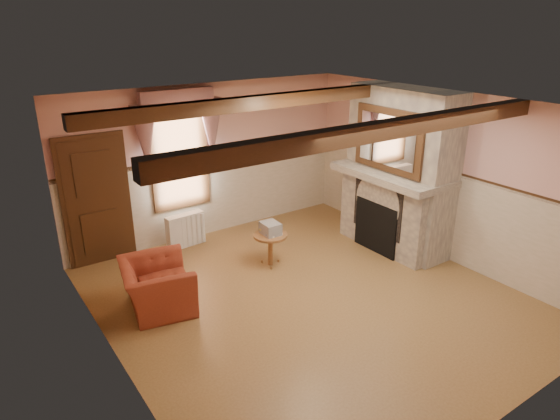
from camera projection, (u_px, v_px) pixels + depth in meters
floor at (309, 298)px, 7.33m from camera, size 5.50×6.00×0.01m
ceiling at (313, 106)px, 6.32m from camera, size 5.50×6.00×0.01m
wall_back at (210, 161)px, 9.12m from camera, size 5.50×0.02×2.80m
wall_front at (515, 306)px, 4.53m from camera, size 5.50×0.02×2.80m
wall_left at (110, 261)px, 5.36m from camera, size 0.02×6.00×2.80m
wall_right at (441, 175)px, 8.29m from camera, size 0.02×6.00×2.80m
wainscot at (310, 252)px, 7.06m from camera, size 5.50×6.00×1.50m
chair_rail at (311, 202)px, 6.79m from camera, size 5.50×6.00×0.08m
firebox at (379, 226)px, 8.69m from camera, size 0.20×0.95×0.90m
armchair at (157, 286)px, 6.97m from camera, size 1.12×1.23×0.69m
side_table at (270, 250)px, 8.22m from camera, size 0.71×0.71×0.55m
book_stack at (270, 228)px, 8.10m from camera, size 0.27×0.33×0.20m
radiator at (186, 230)px, 8.92m from camera, size 0.71×0.23×0.60m
bowl at (402, 171)px, 8.31m from camera, size 0.33×0.33×0.08m
mantel_clock at (369, 157)px, 8.89m from camera, size 0.14×0.24×0.20m
oil_lamp at (384, 160)px, 8.59m from camera, size 0.11×0.11×0.28m
candle_red at (411, 172)px, 8.15m from camera, size 0.06×0.06×0.16m
jar_yellow at (410, 172)px, 8.18m from camera, size 0.06×0.06×0.12m
fireplace at (400, 170)px, 8.58m from camera, size 0.85×2.00×2.80m
mantel at (393, 174)px, 8.49m from camera, size 1.05×2.05×0.12m
overmantel_mirror at (388, 140)px, 8.18m from camera, size 0.06×1.44×1.04m
door at (97, 202)px, 8.09m from camera, size 1.10×0.10×2.10m
window at (179, 153)px, 8.69m from camera, size 1.06×0.08×2.02m
window_drapes at (179, 119)px, 8.41m from camera, size 1.30×0.14×1.40m
ceiling_beam_front at (381, 130)px, 5.44m from camera, size 5.50×0.18×0.20m
ceiling_beam_back at (262, 102)px, 7.28m from camera, size 5.50×0.18×0.20m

